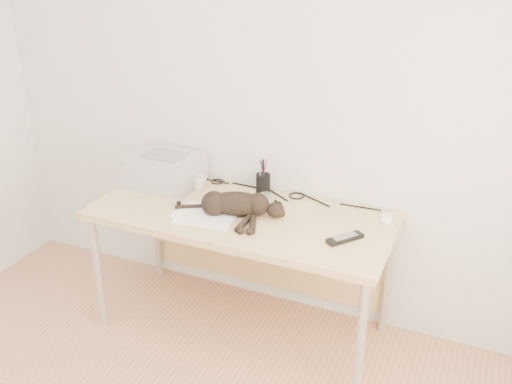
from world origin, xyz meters
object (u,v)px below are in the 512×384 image
at_px(printer, 165,170).
at_px(pen_cup, 263,183).
at_px(mug, 199,183).
at_px(cat, 234,205).
at_px(desk, 248,228).
at_px(mouse, 387,216).

height_order(printer, pen_cup, pen_cup).
bearing_deg(mug, cat, -33.15).
distance_m(desk, pen_cup, 0.28).
xyz_separation_m(printer, cat, (0.55, -0.21, -0.03)).
relative_size(printer, pen_cup, 1.91).
bearing_deg(mouse, cat, -163.52).
bearing_deg(mug, desk, -14.66).
distance_m(printer, mouse, 1.29).
height_order(mug, mouse, mug).
height_order(cat, mouse, cat).
height_order(desk, printer, printer).
bearing_deg(cat, mug, 132.10).
bearing_deg(mouse, desk, -171.95).
bearing_deg(cat, desk, 65.29).
bearing_deg(pen_cup, cat, -94.43).
xyz_separation_m(desk, pen_cup, (0.00, 0.20, 0.19)).
distance_m(cat, mug, 0.39).
bearing_deg(mouse, pen_cup, 171.99).
bearing_deg(printer, cat, -20.65).
distance_m(desk, mug, 0.40).
distance_m(desk, cat, 0.23).
bearing_deg(pen_cup, mouse, -4.22).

